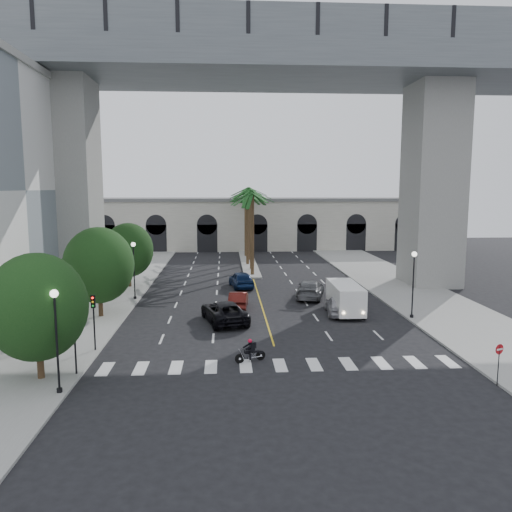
{
  "coord_description": "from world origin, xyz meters",
  "views": [
    {
      "loc": [
        -3.1,
        -29.16,
        10.24
      ],
      "look_at": [
        -0.94,
        6.0,
        5.39
      ],
      "focal_mm": 35.0,
      "sensor_mm": 36.0,
      "label": 1
    }
  ],
  "objects": [
    {
      "name": "palm_f",
      "position": [
        0.2,
        48.0,
        9.46
      ],
      "size": [
        3.2,
        3.2,
        10.7
      ],
      "color": "#47331E",
      "rests_on": "ground"
    },
    {
      "name": "car_d",
      "position": [
        4.76,
        16.13,
        0.83
      ],
      "size": [
        3.73,
        6.13,
        1.66
      ],
      "primitive_type": "imported",
      "rotation": [
        0.0,
        0.0,
        2.88
      ],
      "color": "slate",
      "rests_on": "ground"
    },
    {
      "name": "traffic_signal_near",
      "position": [
        -11.3,
        -2.5,
        2.51
      ],
      "size": [
        0.25,
        0.18,
        3.65
      ],
      "color": "black",
      "rests_on": "ground"
    },
    {
      "name": "palm_e",
      "position": [
        -0.1,
        44.0,
        9.19
      ],
      "size": [
        3.2,
        3.2,
        10.4
      ],
      "color": "#47331E",
      "rests_on": "ground"
    },
    {
      "name": "palm_c",
      "position": [
        -0.2,
        36.0,
        8.91
      ],
      "size": [
        3.2,
        3.2,
        10.1
      ],
      "color": "#47331E",
      "rests_on": "ground"
    },
    {
      "name": "lamp_post_right",
      "position": [
        11.4,
        8.0,
        3.22
      ],
      "size": [
        0.4,
        0.4,
        5.35
      ],
      "color": "black",
      "rests_on": "ground"
    },
    {
      "name": "motorcycle_rider",
      "position": [
        -1.64,
        -0.76,
        0.63
      ],
      "size": [
        1.84,
        0.81,
        1.39
      ],
      "rotation": [
        0.0,
        0.0,
        0.37
      ],
      "color": "black",
      "rests_on": "ground"
    },
    {
      "name": "car_a",
      "position": [
        5.99,
        9.84,
        0.79
      ],
      "size": [
        2.32,
        4.79,
        1.57
      ],
      "primitive_type": "imported",
      "rotation": [
        0.0,
        0.0,
        3.04
      ],
      "color": "#B2B1B7",
      "rests_on": "ground"
    },
    {
      "name": "bridge",
      "position": [
        3.42,
        22.0,
        18.51
      ],
      "size": [
        75.0,
        13.0,
        26.0
      ],
      "color": "gray",
      "rests_on": "ground"
    },
    {
      "name": "car_b",
      "position": [
        -2.04,
        12.65,
        0.71
      ],
      "size": [
        1.88,
        4.4,
        1.41
      ],
      "primitive_type": "imported",
      "rotation": [
        0.0,
        0.0,
        3.05
      ],
      "color": "#4B120F",
      "rests_on": "ground"
    },
    {
      "name": "palm_b",
      "position": [
        0.1,
        32.0,
        9.37
      ],
      "size": [
        3.2,
        3.2,
        10.6
      ],
      "color": "#47331E",
      "rests_on": "ground"
    },
    {
      "name": "cargo_van",
      "position": [
        6.61,
        10.06,
        1.36
      ],
      "size": [
        2.41,
        5.78,
        2.45
      ],
      "rotation": [
        0.0,
        0.0,
        -0.02
      ],
      "color": "white",
      "rests_on": "ground"
    },
    {
      "name": "lamp_post_left_near",
      "position": [
        -11.4,
        -5.0,
        3.22
      ],
      "size": [
        0.4,
        0.4,
        5.35
      ],
      "color": "black",
      "rests_on": "ground"
    },
    {
      "name": "lamp_post_left_far",
      "position": [
        -11.4,
        16.0,
        3.22
      ],
      "size": [
        0.4,
        0.4,
        5.35
      ],
      "color": "black",
      "rests_on": "ground"
    },
    {
      "name": "palm_d",
      "position": [
        0.15,
        40.0,
        9.65
      ],
      "size": [
        3.2,
        3.2,
        10.9
      ],
      "color": "#47331E",
      "rests_on": "ground"
    },
    {
      "name": "do_not_enter_sign",
      "position": [
        10.95,
        -5.21,
        1.63
      ],
      "size": [
        0.52,
        0.22,
        2.25
      ],
      "rotation": [
        0.0,
        0.0,
        0.37
      ],
      "color": "black",
      "rests_on": "ground"
    },
    {
      "name": "street_tree_mid",
      "position": [
        -13.0,
        10.0,
        4.21
      ],
      "size": [
        5.44,
        5.44,
        7.21
      ],
      "color": "#382616",
      "rests_on": "ground"
    },
    {
      "name": "pier_building",
      "position": [
        0.0,
        55.0,
        4.27
      ],
      "size": [
        71.0,
        10.5,
        8.5
      ],
      "color": "silver",
      "rests_on": "ground"
    },
    {
      "name": "street_tree_far",
      "position": [
        -13.0,
        22.0,
        3.9
      ],
      "size": [
        5.04,
        5.04,
        6.68
      ],
      "color": "#382616",
      "rests_on": "ground"
    },
    {
      "name": "pedestrian_a",
      "position": [
        -16.06,
        0.79,
        1.1
      ],
      "size": [
        0.7,
        0.47,
        1.89
      ],
      "primitive_type": "imported",
      "rotation": [
        0.0,
        0.0,
        -0.03
      ],
      "color": "black",
      "rests_on": "sidewalk_left"
    },
    {
      "name": "ground",
      "position": [
        0.0,
        0.0,
        0.0
      ],
      "size": [
        140.0,
        140.0,
        0.0
      ],
      "primitive_type": "plane",
      "color": "black",
      "rests_on": "ground"
    },
    {
      "name": "median",
      "position": [
        0.0,
        38.0,
        0.1
      ],
      "size": [
        2.0,
        24.0,
        0.2
      ],
      "primitive_type": "cube",
      "color": "gray",
      "rests_on": "ground"
    },
    {
      "name": "sidewalk_right",
      "position": [
        15.0,
        15.0,
        0.07
      ],
      "size": [
        8.0,
        100.0,
        0.15
      ],
      "primitive_type": "cube",
      "color": "gray",
      "rests_on": "ground"
    },
    {
      "name": "traffic_signal_far",
      "position": [
        -11.3,
        1.5,
        2.51
      ],
      "size": [
        0.25,
        0.18,
        3.65
      ],
      "color": "black",
      "rests_on": "ground"
    },
    {
      "name": "car_e",
      "position": [
        -1.52,
        21.34,
        0.84
      ],
      "size": [
        2.74,
        5.19,
        1.68
      ],
      "primitive_type": "imported",
      "rotation": [
        0.0,
        0.0,
        3.3
      ],
      "color": "navy",
      "rests_on": "ground"
    },
    {
      "name": "street_tree_near",
      "position": [
        -13.0,
        -3.0,
        4.02
      ],
      "size": [
        5.2,
        5.2,
        6.89
      ],
      "color": "#382616",
      "rests_on": "ground"
    },
    {
      "name": "pedestrian_b",
      "position": [
        -16.14,
        2.72,
        1.06
      ],
      "size": [
        1.12,
        1.07,
        1.83
      ],
      "primitive_type": "imported",
      "rotation": [
        0.0,
        0.0,
        -0.6
      ],
      "color": "black",
      "rests_on": "sidewalk_left"
    },
    {
      "name": "sidewalk_left",
      "position": [
        -15.0,
        15.0,
        0.07
      ],
      "size": [
        8.0,
        100.0,
        0.15
      ],
      "primitive_type": "cube",
      "color": "gray",
      "rests_on": "ground"
    },
    {
      "name": "car_c",
      "position": [
        -3.24,
        8.07,
        0.82
      ],
      "size": [
        4.09,
        6.38,
        1.64
      ],
      "primitive_type": "imported",
      "rotation": [
        0.0,
        0.0,
        3.39
      ],
      "color": "black",
      "rests_on": "ground"
    },
    {
      "name": "palm_a",
      "position": [
        0.0,
        28.0,
        9.1
      ],
      "size": [
        3.2,
        3.2,
        10.3
      ],
      "color": "#47331E",
      "rests_on": "ground"
    }
  ]
}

